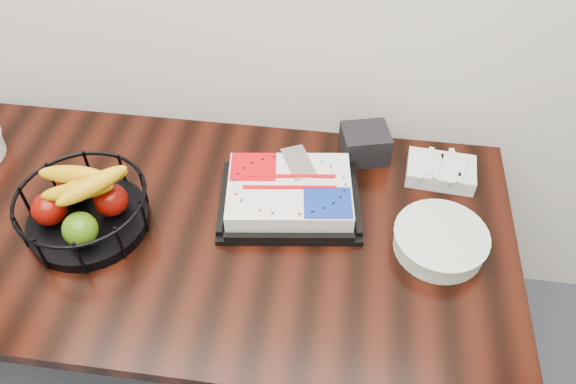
# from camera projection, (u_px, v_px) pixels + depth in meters

# --- Properties ---
(table) EXTENTS (1.80, 0.90, 0.75)m
(table) POSITION_uv_depth(u_px,v_px,m) (197.00, 243.00, 1.65)
(table) COLOR black
(table) RESTS_ON ground
(cake_tray) EXTENTS (0.44, 0.37, 0.08)m
(cake_tray) POSITION_uv_depth(u_px,v_px,m) (289.00, 194.00, 1.61)
(cake_tray) COLOR black
(cake_tray) RESTS_ON table
(fruit_basket) EXTENTS (0.36, 0.36, 0.19)m
(fruit_basket) POSITION_uv_depth(u_px,v_px,m) (83.00, 206.00, 1.53)
(fruit_basket) COLOR black
(fruit_basket) RESTS_ON table
(plate_stack) EXTENTS (0.25, 0.25, 0.06)m
(plate_stack) POSITION_uv_depth(u_px,v_px,m) (440.00, 241.00, 1.51)
(plate_stack) COLOR white
(plate_stack) RESTS_ON table
(fork_bag) EXTENTS (0.21, 0.15, 0.06)m
(fork_bag) POSITION_uv_depth(u_px,v_px,m) (441.00, 170.00, 1.70)
(fork_bag) COLOR silver
(fork_bag) RESTS_ON table
(napkin_box) EXTENTS (0.17, 0.15, 0.10)m
(napkin_box) POSITION_uv_depth(u_px,v_px,m) (365.00, 144.00, 1.74)
(napkin_box) COLOR black
(napkin_box) RESTS_ON table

